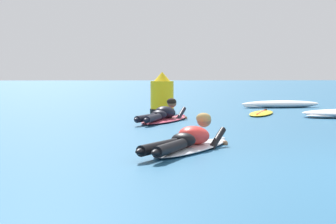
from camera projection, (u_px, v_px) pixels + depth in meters
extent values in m
plane|color=#235B84|center=(256.00, 112.00, 15.96)|extent=(120.00, 120.00, 0.00)
ellipsoid|color=silver|center=(193.00, 147.00, 8.15)|extent=(1.56, 2.23, 0.07)
ellipsoid|color=silver|center=(219.00, 139.00, 9.13)|extent=(0.26, 0.27, 0.06)
ellipsoid|color=red|center=(194.00, 135.00, 8.18)|extent=(0.66, 0.75, 0.34)
ellipsoid|color=black|center=(183.00, 140.00, 7.85)|extent=(0.43, 0.41, 0.20)
cylinder|color=black|center=(159.00, 147.00, 7.35)|extent=(0.59, 0.81, 0.14)
ellipsoid|color=black|center=(141.00, 151.00, 6.97)|extent=(0.19, 0.24, 0.08)
cylinder|color=black|center=(170.00, 148.00, 7.28)|extent=(0.51, 0.85, 0.14)
ellipsoid|color=black|center=(157.00, 152.00, 6.88)|extent=(0.19, 0.24, 0.08)
cylinder|color=black|center=(190.00, 138.00, 8.60)|extent=(0.34, 0.51, 0.31)
sphere|color=#8C6647|center=(199.00, 142.00, 8.93)|extent=(0.09, 0.09, 0.09)
cylinder|color=black|center=(217.00, 139.00, 8.40)|extent=(0.34, 0.51, 0.31)
sphere|color=#8C6647|center=(225.00, 143.00, 8.71)|extent=(0.09, 0.09, 0.09)
sphere|color=#8C6647|center=(204.00, 120.00, 8.51)|extent=(0.21, 0.21, 0.21)
ellipsoid|color=#AD894C|center=(204.00, 118.00, 8.49)|extent=(0.29, 0.28, 0.16)
ellipsoid|color=#E54C66|center=(165.00, 120.00, 12.84)|extent=(1.49, 2.39, 0.07)
ellipsoid|color=#E54C66|center=(181.00, 116.00, 13.90)|extent=(0.28, 0.27, 0.06)
ellipsoid|color=black|center=(166.00, 112.00, 12.88)|extent=(0.66, 0.83, 0.35)
ellipsoid|color=black|center=(159.00, 115.00, 12.49)|extent=(0.42, 0.39, 0.20)
cylinder|color=black|center=(146.00, 118.00, 11.99)|extent=(0.49, 0.79, 0.14)
ellipsoid|color=black|center=(137.00, 119.00, 11.62)|extent=(0.18, 0.24, 0.08)
cylinder|color=black|center=(153.00, 118.00, 11.94)|extent=(0.41, 0.81, 0.14)
ellipsoid|color=black|center=(147.00, 120.00, 11.55)|extent=(0.18, 0.24, 0.08)
cylinder|color=black|center=(162.00, 114.00, 13.33)|extent=(0.32, 0.57, 0.33)
sphere|color=#8C6647|center=(168.00, 117.00, 13.70)|extent=(0.09, 0.09, 0.09)
cylinder|color=black|center=(180.00, 115.00, 13.17)|extent=(0.32, 0.57, 0.33)
sphere|color=#8C6647|center=(185.00, 118.00, 13.51)|extent=(0.09, 0.09, 0.09)
sphere|color=#8C6647|center=(172.00, 103.00, 13.26)|extent=(0.21, 0.21, 0.21)
ellipsoid|color=black|center=(172.00, 102.00, 13.24)|extent=(0.28, 0.27, 0.16)
ellipsoid|color=yellow|center=(261.00, 113.00, 14.93)|extent=(1.24, 2.17, 0.07)
cube|color=red|center=(261.00, 112.00, 14.92)|extent=(0.65, 1.69, 0.01)
cone|color=black|center=(266.00, 112.00, 15.77)|extent=(0.13, 0.13, 0.16)
ellipsoid|color=white|center=(281.00, 104.00, 17.72)|extent=(2.49, 0.78, 0.22)
ellipsoid|color=white|center=(299.00, 105.00, 17.90)|extent=(0.91, 0.39, 0.16)
ellipsoid|color=white|center=(258.00, 106.00, 17.55)|extent=(0.91, 0.39, 0.12)
ellipsoid|color=white|center=(329.00, 115.00, 13.83)|extent=(1.14, 0.65, 0.12)
cylinder|color=yellow|center=(162.00, 97.00, 15.31)|extent=(0.61, 0.61, 0.85)
cone|color=yellow|center=(162.00, 76.00, 15.27)|extent=(0.42, 0.42, 0.24)
cylinder|color=black|center=(162.00, 111.00, 15.34)|extent=(0.64, 0.64, 0.12)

